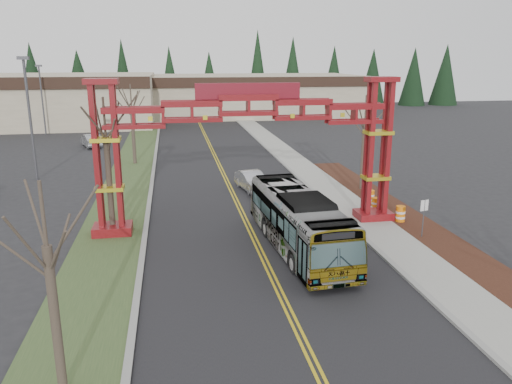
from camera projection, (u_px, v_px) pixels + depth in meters
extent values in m
cube|color=black|center=(234.00, 196.00, 37.04)|extent=(12.00, 110.00, 0.02)
cube|color=gold|center=(233.00, 196.00, 37.01)|extent=(0.12, 100.00, 0.01)
cube|color=gold|center=(236.00, 196.00, 37.05)|extent=(0.12, 100.00, 0.01)
cube|color=gray|center=(314.00, 192.00, 38.01)|extent=(0.30, 110.00, 0.15)
cube|color=gray|center=(332.00, 191.00, 38.25)|extent=(2.60, 110.00, 0.14)
cube|color=black|center=(479.00, 267.00, 24.40)|extent=(2.60, 50.00, 0.12)
cube|color=#334C26|center=(123.00, 201.00, 35.73)|extent=(4.00, 110.00, 0.08)
cube|color=gray|center=(150.00, 199.00, 36.02)|extent=(0.30, 110.00, 0.15)
cube|color=#650D0D|center=(113.00, 230.00, 29.00)|extent=(2.20, 1.60, 0.60)
cube|color=#650D0D|center=(96.00, 159.00, 27.46)|extent=(0.28, 0.28, 8.00)
cube|color=#650D0D|center=(117.00, 158.00, 27.64)|extent=(0.28, 0.28, 8.00)
cube|color=#650D0D|center=(98.00, 156.00, 28.13)|extent=(0.28, 0.28, 8.00)
cube|color=#650D0D|center=(118.00, 156.00, 28.30)|extent=(0.28, 0.28, 8.00)
cube|color=gold|center=(110.00, 188.00, 28.35)|extent=(1.60, 1.10, 0.22)
cube|color=gold|center=(106.00, 139.00, 27.62)|extent=(1.60, 1.10, 0.22)
cube|color=#650D0D|center=(101.00, 81.00, 26.80)|extent=(1.80, 1.20, 0.30)
cube|color=#650D0D|center=(373.00, 216.00, 31.59)|extent=(2.20, 1.60, 0.60)
cube|color=#650D0D|center=(371.00, 150.00, 30.05)|extent=(0.28, 0.28, 8.00)
cube|color=#650D0D|center=(388.00, 149.00, 30.23)|extent=(0.28, 0.28, 8.00)
cube|color=#650D0D|center=(367.00, 148.00, 30.72)|extent=(0.28, 0.28, 8.00)
cube|color=#650D0D|center=(384.00, 147.00, 30.90)|extent=(0.28, 0.28, 8.00)
cube|color=gold|center=(376.00, 177.00, 30.94)|extent=(1.60, 1.10, 0.22)
cube|color=gold|center=(378.00, 132.00, 30.21)|extent=(1.60, 1.10, 0.22)
cube|color=#650D0D|center=(382.00, 79.00, 29.39)|extent=(1.80, 1.20, 0.30)
cube|color=#650D0D|center=(248.00, 103.00, 28.42)|extent=(16.00, 0.90, 1.00)
cube|color=#650D0D|center=(248.00, 118.00, 28.66)|extent=(16.00, 0.90, 0.60)
cube|color=maroon|center=(248.00, 91.00, 28.25)|extent=(6.00, 0.25, 0.90)
cube|color=tan|center=(0.00, 100.00, 75.94)|extent=(46.00, 22.00, 7.50)
cube|color=tan|center=(251.00, 95.00, 90.10)|extent=(38.00, 20.00, 7.00)
cube|color=black|center=(260.00, 82.00, 79.78)|extent=(38.00, 0.40, 1.60)
cone|color=black|center=(35.00, 77.00, 94.34)|extent=(5.60, 5.60, 13.00)
cylinder|color=#382D26|center=(38.00, 107.00, 95.83)|extent=(0.80, 0.80, 1.60)
cone|color=black|center=(81.00, 76.00, 95.72)|extent=(5.60, 5.60, 13.00)
cylinder|color=#382D26|center=(84.00, 106.00, 97.20)|extent=(0.80, 0.80, 1.60)
cone|color=black|center=(127.00, 76.00, 97.10)|extent=(5.60, 5.60, 13.00)
cylinder|color=#382D26|center=(129.00, 106.00, 98.58)|extent=(0.80, 0.80, 1.60)
cone|color=black|center=(171.00, 76.00, 98.47)|extent=(5.60, 5.60, 13.00)
cylinder|color=#382D26|center=(172.00, 105.00, 99.96)|extent=(0.80, 0.80, 1.60)
cone|color=black|center=(214.00, 76.00, 99.85)|extent=(5.60, 5.60, 13.00)
cylinder|color=#382D26|center=(215.00, 104.00, 101.33)|extent=(0.80, 0.80, 1.60)
cone|color=black|center=(256.00, 75.00, 101.23)|extent=(5.60, 5.60, 13.00)
cylinder|color=#382D26|center=(256.00, 104.00, 102.71)|extent=(0.80, 0.80, 1.60)
cone|color=black|center=(296.00, 75.00, 102.60)|extent=(5.60, 5.60, 13.00)
cylinder|color=#382D26|center=(296.00, 103.00, 104.09)|extent=(0.80, 0.80, 1.60)
cone|color=black|center=(336.00, 75.00, 103.98)|extent=(5.60, 5.60, 13.00)
cylinder|color=#382D26|center=(335.00, 103.00, 105.46)|extent=(0.80, 0.80, 1.60)
cone|color=black|center=(375.00, 75.00, 105.36)|extent=(5.60, 5.60, 13.00)
cylinder|color=#382D26|center=(373.00, 102.00, 106.84)|extent=(0.80, 0.80, 1.60)
cone|color=black|center=(412.00, 75.00, 106.73)|extent=(5.60, 5.60, 13.00)
cylinder|color=#382D26|center=(410.00, 101.00, 108.22)|extent=(0.80, 0.80, 1.60)
cone|color=black|center=(449.00, 74.00, 108.11)|extent=(5.60, 5.60, 13.00)
cylinder|color=#382D26|center=(446.00, 101.00, 109.59)|extent=(0.80, 0.80, 1.60)
imported|color=#A6A9AD|center=(298.00, 221.00, 26.49)|extent=(3.39, 11.44, 3.14)
imported|color=#A5A8AD|center=(252.00, 181.00, 38.63)|extent=(2.35, 4.66, 1.47)
imported|color=#9EA1A6|center=(91.00, 140.00, 57.56)|extent=(3.06, 4.88, 1.52)
cylinder|color=#382D26|center=(56.00, 322.00, 14.70)|extent=(0.29, 0.29, 4.84)
cylinder|color=#382D26|center=(43.00, 215.00, 13.83)|extent=(0.11, 0.11, 1.98)
cylinder|color=#382D26|center=(110.00, 187.00, 28.46)|extent=(0.34, 0.34, 5.71)
cylinder|color=#382D26|center=(104.00, 118.00, 27.45)|extent=(0.13, 0.13, 2.30)
cylinder|color=#382D26|center=(133.00, 136.00, 47.69)|extent=(0.33, 0.33, 5.42)
cylinder|color=#382D26|center=(131.00, 96.00, 46.71)|extent=(0.13, 0.13, 2.30)
cylinder|color=#382D26|center=(363.00, 157.00, 38.17)|extent=(0.31, 0.31, 5.27)
cylinder|color=#382D26|center=(366.00, 110.00, 37.23)|extent=(0.12, 0.12, 2.13)
cylinder|color=#3F3F44|center=(31.00, 121.00, 40.91)|extent=(0.22, 0.22, 9.85)
cube|color=#3F3F44|center=(23.00, 58.00, 39.60)|extent=(0.88, 0.44, 0.27)
cylinder|color=#3F3F44|center=(42.00, 101.00, 65.53)|extent=(0.20, 0.20, 8.88)
cube|color=#3F3F44|center=(39.00, 66.00, 64.34)|extent=(0.79, 0.39, 0.25)
cylinder|color=#3F3F44|center=(423.00, 220.00, 28.14)|extent=(0.06, 0.06, 2.28)
cube|color=white|center=(424.00, 205.00, 27.93)|extent=(0.51, 0.16, 0.62)
cylinder|color=orange|center=(400.00, 215.00, 30.98)|extent=(0.57, 0.57, 1.09)
cylinder|color=white|center=(401.00, 212.00, 30.94)|extent=(0.59, 0.59, 0.13)
cylinder|color=white|center=(400.00, 217.00, 31.02)|extent=(0.59, 0.59, 0.13)
cylinder|color=orange|center=(376.00, 205.00, 33.19)|extent=(0.51, 0.51, 0.99)
cylinder|color=white|center=(376.00, 203.00, 33.15)|extent=(0.53, 0.53, 0.12)
cylinder|color=white|center=(375.00, 207.00, 33.23)|extent=(0.53, 0.53, 0.12)
cylinder|color=orange|center=(370.00, 197.00, 34.99)|extent=(0.53, 0.53, 1.01)
cylinder|color=white|center=(370.00, 195.00, 34.95)|extent=(0.55, 0.55, 0.12)
cylinder|color=white|center=(370.00, 199.00, 35.03)|extent=(0.55, 0.55, 0.12)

